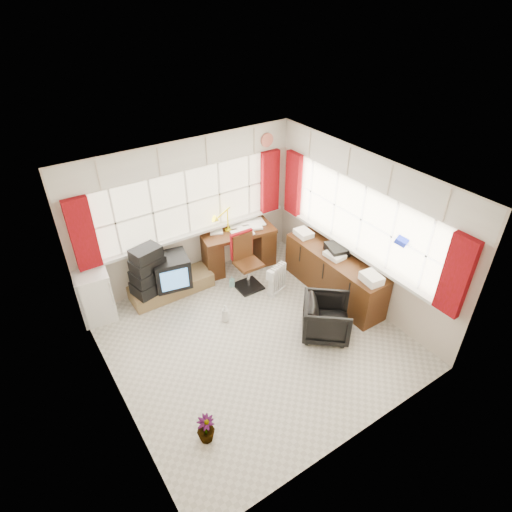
{
  "coord_description": "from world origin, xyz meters",
  "views": [
    {
      "loc": [
        -2.54,
        -3.87,
        4.64
      ],
      "look_at": [
        0.4,
        0.55,
        1.05
      ],
      "focal_mm": 30.0,
      "sensor_mm": 36.0,
      "label": 1
    }
  ],
  "objects": [
    {
      "name": "window_back",
      "position": [
        0.0,
        1.94,
        0.95
      ],
      "size": [
        3.7,
        0.12,
        3.6
      ],
      "color": "#FFF2C9",
      "rests_on": "room_walls"
    },
    {
      "name": "radiator",
      "position": [
        0.95,
        0.73,
        0.22
      ],
      "size": [
        0.39,
        0.24,
        0.54
      ],
      "color": "white",
      "rests_on": "ground"
    },
    {
      "name": "overhead_cabinets",
      "position": [
        0.98,
        0.98,
        2.25
      ],
      "size": [
        3.98,
        3.98,
        0.48
      ],
      "color": "beige",
      "rests_on": "room_walls"
    },
    {
      "name": "hifi_stack",
      "position": [
        -0.91,
        1.66,
        0.62
      ],
      "size": [
        0.67,
        0.51,
        0.82
      ],
      "color": "black",
      "rests_on": "tv_bench"
    },
    {
      "name": "ground",
      "position": [
        0.0,
        0.0,
        0.0
      ],
      "size": [
        4.0,
        4.0,
        0.0
      ],
      "primitive_type": "plane",
      "color": "beige",
      "rests_on": "ground"
    },
    {
      "name": "window_right",
      "position": [
        1.94,
        0.0,
        0.95
      ],
      "size": [
        0.12,
        3.7,
        3.6
      ],
      "color": "#FFF2C9",
      "rests_on": "room_walls"
    },
    {
      "name": "crt_tv",
      "position": [
        -0.56,
        1.63,
        0.51
      ],
      "size": [
        0.67,
        0.63,
        0.52
      ],
      "color": "black",
      "rests_on": "tv_bench"
    },
    {
      "name": "desk",
      "position": [
        0.82,
        1.8,
        0.43
      ],
      "size": [
        1.41,
        0.84,
        0.81
      ],
      "color": "#4C2511",
      "rests_on": "ground"
    },
    {
      "name": "file_tray",
      "position": [
        1.81,
        0.28,
        0.81
      ],
      "size": [
        0.39,
        0.45,
        0.13
      ],
      "primitive_type": "cube",
      "rotation": [
        0.0,
        0.0,
        -0.26
      ],
      "color": "black",
      "rests_on": "credenza"
    },
    {
      "name": "curtains",
      "position": [
        0.92,
        0.93,
        1.46
      ],
      "size": [
        3.83,
        3.83,
        1.15
      ],
      "color": "maroon",
      "rests_on": "room_walls"
    },
    {
      "name": "mini_fridge",
      "position": [
        -1.77,
        1.8,
        0.42
      ],
      "size": [
        0.56,
        0.57,
        0.85
      ],
      "color": "white",
      "rests_on": "ground"
    },
    {
      "name": "spray_bottle_a",
      "position": [
        -0.15,
        0.6,
        0.15
      ],
      "size": [
        0.14,
        0.14,
        0.31
      ],
      "primitive_type": "imported",
      "rotation": [
        0.0,
        0.0,
        0.24
      ],
      "color": "silver",
      "rests_on": "ground"
    },
    {
      "name": "task_chair",
      "position": [
        0.62,
        1.23,
        0.54
      ],
      "size": [
        0.43,
        0.45,
        1.02
      ],
      "color": "black",
      "rests_on": "ground"
    },
    {
      "name": "room_walls",
      "position": [
        0.0,
        0.0,
        1.5
      ],
      "size": [
        4.0,
        4.0,
        4.0
      ],
      "color": "beige",
      "rests_on": "ground"
    },
    {
      "name": "spray_bottle_b",
      "position": [
        0.4,
        1.3,
        0.1
      ],
      "size": [
        0.13,
        0.13,
        0.2
      ],
      "primitive_type": "imported",
      "rotation": [
        0.0,
        0.0,
        -0.59
      ],
      "color": "#84C4C2",
      "rests_on": "ground"
    },
    {
      "name": "office_chair",
      "position": [
        0.97,
        -0.5,
        0.32
      ],
      "size": [
        0.97,
        0.96,
        0.63
      ],
      "primitive_type": "imported",
      "rotation": [
        0.0,
        0.0,
        0.87
      ],
      "color": "black",
      "rests_on": "ground"
    },
    {
      "name": "flower_vase",
      "position": [
        -1.37,
        -1.06,
        0.19
      ],
      "size": [
        0.26,
        0.26,
        0.38
      ],
      "primitive_type": "imported",
      "rotation": [
        0.0,
        0.0,
        -0.22
      ],
      "color": "black",
      "rests_on": "ground"
    },
    {
      "name": "desk_lamp",
      "position": [
        0.68,
        1.87,
        1.09
      ],
      "size": [
        0.19,
        0.16,
        0.48
      ],
      "color": "#F9EB0A",
      "rests_on": "desk"
    },
    {
      "name": "tv_bench",
      "position": [
        -0.55,
        1.72,
        0.12
      ],
      "size": [
        1.4,
        0.5,
        0.25
      ],
      "primitive_type": "cube",
      "color": "olive",
      "rests_on": "ground"
    },
    {
      "name": "credenza",
      "position": [
        1.73,
        0.2,
        0.39
      ],
      "size": [
        0.5,
        2.0,
        0.85
      ],
      "color": "#4C2511",
      "rests_on": "ground"
    }
  ]
}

